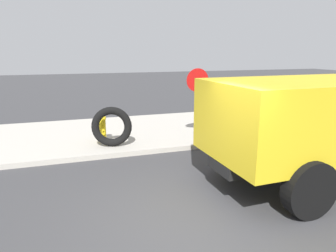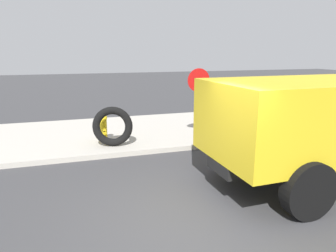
% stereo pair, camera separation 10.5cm
% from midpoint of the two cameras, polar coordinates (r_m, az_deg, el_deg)
% --- Properties ---
extents(ground_plane, '(80.00, 80.00, 0.00)m').
position_cam_midpoint_polar(ground_plane, '(5.72, 4.61, -18.03)').
color(ground_plane, '#38383A').
extents(sidewalk_curb, '(36.00, 5.00, 0.15)m').
position_cam_midpoint_polar(sidewalk_curb, '(11.53, -7.57, -1.16)').
color(sidewalk_curb, '#ADA89E').
rests_on(sidewalk_curb, ground).
extents(fire_hydrant, '(0.27, 0.60, 0.91)m').
position_cam_midpoint_polar(fire_hydrant, '(10.11, -11.58, -0.17)').
color(fire_hydrant, yellow).
rests_on(fire_hydrant, sidewalk_curb).
extents(loose_tire, '(1.26, 0.56, 1.23)m').
position_cam_midpoint_polar(loose_tire, '(9.54, -9.90, -0.09)').
color(loose_tire, black).
rests_on(loose_tire, sidewalk_curb).
extents(stop_sign, '(0.76, 0.08, 2.32)m').
position_cam_midpoint_polar(stop_sign, '(10.16, 5.92, 6.60)').
color(stop_sign, gray).
rests_on(stop_sign, sidewalk_curb).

